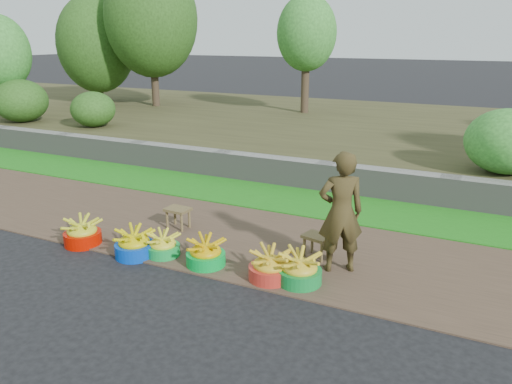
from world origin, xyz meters
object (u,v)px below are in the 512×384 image
at_px(basin_f, 300,270).
at_px(vendor_woman, 341,212).
at_px(stool_right, 317,240).
at_px(basin_c, 163,246).
at_px(basin_e, 270,267).
at_px(basin_a, 82,233).
at_px(basin_d, 206,254).
at_px(basin_b, 134,244).
at_px(stool_left, 178,212).

distance_m(basin_f, vendor_woman, 0.87).
distance_m(basin_f, stool_right, 0.78).
bearing_deg(basin_c, basin_e, -0.23).
height_order(basin_a, vendor_woman, vendor_woman).
height_order(basin_f, stool_right, basin_f).
bearing_deg(basin_f, basin_d, -176.95).
distance_m(basin_b, stool_left, 1.10).
bearing_deg(basin_a, basin_c, 7.42).
bearing_deg(stool_right, basin_d, -145.48).
bearing_deg(basin_b, stool_right, 24.08).
bearing_deg(basin_e, vendor_woman, 41.90).
xyz_separation_m(basin_c, stool_right, (1.89, 0.83, 0.12)).
relative_size(basin_f, stool_right, 1.30).
xyz_separation_m(basin_c, basin_f, (1.94, 0.06, 0.03)).
height_order(basin_a, basin_c, basin_a).
height_order(basin_a, basin_f, basin_f).
relative_size(basin_b, basin_e, 0.99).
height_order(basin_b, stool_left, basin_b).
bearing_deg(basin_f, basin_e, -169.31).
relative_size(basin_b, basin_f, 0.98).
bearing_deg(basin_b, vendor_woman, 16.42).
bearing_deg(basin_b, stool_left, 91.71).
bearing_deg(stool_right, basin_e, -110.20).
relative_size(basin_c, basin_d, 0.89).
xyz_separation_m(basin_e, basin_f, (0.36, 0.07, 0.00)).
relative_size(stool_left, vendor_woman, 0.25).
distance_m(basin_a, vendor_woman, 3.66).
height_order(stool_left, vendor_woman, vendor_woman).
bearing_deg(basin_f, vendor_woman, 59.43).
distance_m(basin_a, basin_e, 2.86).
bearing_deg(basin_b, basin_e, 4.83).
distance_m(basin_d, stool_right, 1.48).
relative_size(basin_a, basin_b, 1.00).
xyz_separation_m(basin_d, stool_right, (1.22, 0.84, 0.10)).
distance_m(basin_c, basin_f, 1.94).
distance_m(basin_d, basin_e, 0.91).
bearing_deg(basin_f, basin_b, -174.25).
height_order(basin_e, stool_right, basin_e).
bearing_deg(basin_a, stool_left, 50.57).
xyz_separation_m(basin_d, stool_left, (-1.05, 0.93, 0.10)).
bearing_deg(basin_d, stool_left, 138.61).
xyz_separation_m(basin_a, stool_left, (0.89, 1.09, 0.10)).
bearing_deg(basin_f, basin_a, -175.96).
bearing_deg(basin_a, basin_e, 3.20).
relative_size(basin_c, stool_left, 1.19).
relative_size(basin_d, stool_right, 1.23).
bearing_deg(basin_e, stool_left, 154.69).
bearing_deg(basin_c, basin_a, -172.58).
bearing_deg(basin_a, basin_b, -0.22).
height_order(basin_b, basin_f, basin_f).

